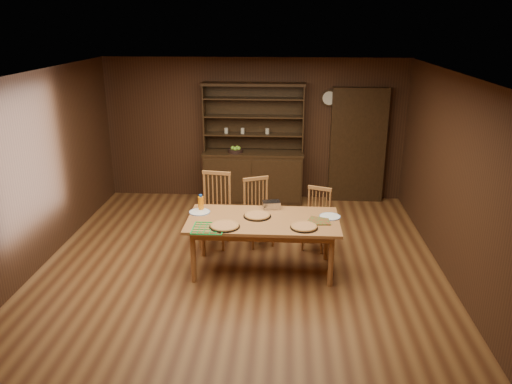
# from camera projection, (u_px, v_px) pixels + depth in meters

# --- Properties ---
(floor) EXTENTS (6.00, 6.00, 0.00)m
(floor) POSITION_uv_depth(u_px,v_px,m) (240.00, 269.00, 6.83)
(floor) COLOR brown
(floor) RESTS_ON ground
(room_shell) EXTENTS (6.00, 6.00, 6.00)m
(room_shell) POSITION_uv_depth(u_px,v_px,m) (239.00, 158.00, 6.31)
(room_shell) COLOR beige
(room_shell) RESTS_ON floor
(china_hutch) EXTENTS (1.84, 0.52, 2.17)m
(china_hutch) POSITION_uv_depth(u_px,v_px,m) (253.00, 170.00, 9.23)
(china_hutch) COLOR #311F10
(china_hutch) RESTS_ON floor
(doorway) EXTENTS (1.00, 0.18, 2.10)m
(doorway) POSITION_uv_depth(u_px,v_px,m) (358.00, 145.00, 9.10)
(doorway) COLOR #311F10
(doorway) RESTS_ON floor
(wall_clock) EXTENTS (0.30, 0.05, 0.30)m
(wall_clock) POSITION_uv_depth(u_px,v_px,m) (329.00, 98.00, 8.91)
(wall_clock) COLOR #311F10
(wall_clock) RESTS_ON room_shell
(dining_table) EXTENTS (1.99, 0.99, 0.75)m
(dining_table) POSITION_uv_depth(u_px,v_px,m) (263.00, 224.00, 6.58)
(dining_table) COLOR #A36738
(dining_table) RESTS_ON floor
(chair_left) EXTENTS (0.51, 0.49, 1.11)m
(chair_left) POSITION_uv_depth(u_px,v_px,m) (215.00, 207.00, 7.43)
(chair_left) COLOR #B26D3D
(chair_left) RESTS_ON floor
(chair_center) EXTENTS (0.54, 0.53, 1.02)m
(chair_center) POSITION_uv_depth(u_px,v_px,m) (258.00, 209.00, 7.48)
(chair_center) COLOR #B26D3D
(chair_center) RESTS_ON floor
(chair_right) EXTENTS (0.48, 0.47, 0.92)m
(chair_right) POSITION_uv_depth(u_px,v_px,m) (317.00, 217.00, 7.33)
(chair_right) COLOR #B26D3D
(chair_right) RESTS_ON floor
(pizza_left) EXTENTS (0.39, 0.39, 0.04)m
(pizza_left) POSITION_uv_depth(u_px,v_px,m) (225.00, 226.00, 6.29)
(pizza_left) COLOR black
(pizza_left) RESTS_ON dining_table
(pizza_right) EXTENTS (0.35, 0.35, 0.04)m
(pizza_right) POSITION_uv_depth(u_px,v_px,m) (304.00, 227.00, 6.27)
(pizza_right) COLOR black
(pizza_right) RESTS_ON dining_table
(pizza_center) EXTENTS (0.37, 0.37, 0.04)m
(pizza_center) POSITION_uv_depth(u_px,v_px,m) (257.00, 215.00, 6.63)
(pizza_center) COLOR black
(pizza_center) RESTS_ON dining_table
(cooling_rack) EXTENTS (0.45, 0.45, 0.02)m
(cooling_rack) POSITION_uv_depth(u_px,v_px,m) (208.00, 228.00, 6.25)
(cooling_rack) COLOR green
(cooling_rack) RESTS_ON dining_table
(plate_left) EXTENTS (0.29, 0.29, 0.02)m
(plate_left) POSITION_uv_depth(u_px,v_px,m) (200.00, 212.00, 6.77)
(plate_left) COLOR white
(plate_left) RESTS_ON dining_table
(plate_right) EXTENTS (0.28, 0.28, 0.02)m
(plate_right) POSITION_uv_depth(u_px,v_px,m) (330.00, 217.00, 6.61)
(plate_right) COLOR white
(plate_right) RESTS_ON dining_table
(foil_dish) EXTENTS (0.26, 0.21, 0.10)m
(foil_dish) POSITION_uv_depth(u_px,v_px,m) (271.00, 205.00, 6.92)
(foil_dish) COLOR silver
(foil_dish) RESTS_ON dining_table
(juice_bottle) EXTENTS (0.08, 0.08, 0.22)m
(juice_bottle) POSITION_uv_depth(u_px,v_px,m) (201.00, 203.00, 6.83)
(juice_bottle) COLOR orange
(juice_bottle) RESTS_ON dining_table
(pot_holder_a) EXTENTS (0.23, 0.23, 0.02)m
(pot_holder_a) POSITION_uv_depth(u_px,v_px,m) (322.00, 222.00, 6.44)
(pot_holder_a) COLOR #A11812
(pot_holder_a) RESTS_ON dining_table
(pot_holder_b) EXTENTS (0.27, 0.27, 0.02)m
(pot_holder_b) POSITION_uv_depth(u_px,v_px,m) (317.00, 220.00, 6.49)
(pot_holder_b) COLOR #A11812
(pot_holder_b) RESTS_ON dining_table
(fruit_bowl) EXTENTS (0.27, 0.27, 0.12)m
(fruit_bowl) POSITION_uv_depth(u_px,v_px,m) (236.00, 150.00, 9.05)
(fruit_bowl) COLOR black
(fruit_bowl) RESTS_ON china_hutch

